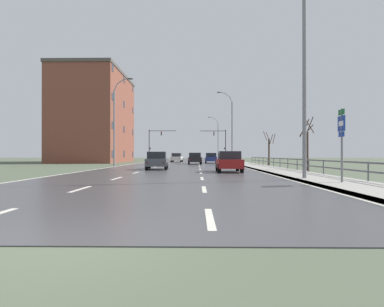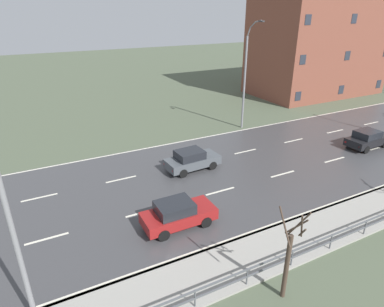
# 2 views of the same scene
# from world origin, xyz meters

# --- Properties ---
(ground_plane) EXTENTS (160.00, 160.00, 0.12)m
(ground_plane) POSITION_xyz_m (0.00, 48.00, -0.06)
(ground_plane) COLOR #4C5642
(road_asphalt_strip) EXTENTS (14.00, 120.00, 0.03)m
(road_asphalt_strip) POSITION_xyz_m (0.00, 60.00, 0.01)
(road_asphalt_strip) COLOR #3D3D3F
(road_asphalt_strip) RESTS_ON ground
(sidewalk_right) EXTENTS (3.00, 120.00, 0.12)m
(sidewalk_right) POSITION_xyz_m (8.43, 60.00, 0.06)
(sidewalk_right) COLOR gray
(sidewalk_right) RESTS_ON ground
(guardrail) EXTENTS (0.07, 33.39, 1.00)m
(guardrail) POSITION_xyz_m (9.85, 24.14, 0.71)
(guardrail) COLOR #515459
(guardrail) RESTS_ON ground
(street_lamp_foreground) EXTENTS (2.81, 0.24, 11.50)m
(street_lamp_foreground) POSITION_xyz_m (7.42, 11.93, 5.60)
(street_lamp_foreground) COLOR slate
(street_lamp_foreground) RESTS_ON ground
(street_lamp_midground) EXTENTS (2.48, 0.24, 11.30)m
(street_lamp_midground) POSITION_xyz_m (7.45, 45.91, 5.53)
(street_lamp_midground) COLOR slate
(street_lamp_midground) RESTS_ON ground
(street_lamp_distant) EXTENTS (2.79, 0.24, 11.37)m
(street_lamp_distant) POSITION_xyz_m (7.42, 79.88, 5.53)
(street_lamp_distant) COLOR slate
(street_lamp_distant) RESTS_ON ground
(street_lamp_left_bank) EXTENTS (2.24, 0.24, 10.26)m
(street_lamp_left_bank) POSITION_xyz_m (-7.47, 32.31, 5.04)
(street_lamp_left_bank) COLOR slate
(street_lamp_left_bank) RESTS_ON ground
(highway_sign) EXTENTS (0.09, 0.68, 3.33)m
(highway_sign) POSITION_xyz_m (8.39, 9.46, 2.14)
(highway_sign) COLOR slate
(highway_sign) RESTS_ON ground
(traffic_signal_right) EXTENTS (5.40, 0.36, 6.43)m
(traffic_signal_right) POSITION_xyz_m (6.94, 60.84, 4.23)
(traffic_signal_right) COLOR #38383A
(traffic_signal_right) RESTS_ON ground
(traffic_signal_left) EXTENTS (5.70, 0.36, 6.49)m
(traffic_signal_left) POSITION_xyz_m (-6.87, 61.19, 4.29)
(traffic_signal_left) COLOR #38383A
(traffic_signal_left) RESTS_ON ground
(car_near_right) EXTENTS (2.01, 4.19, 1.57)m
(car_near_right) POSITION_xyz_m (-1.46, 23.43, 0.80)
(car_near_right) COLOR #474C51
(car_near_right) RESTS_ON ground
(car_far_left) EXTENTS (1.94, 4.16, 1.57)m
(car_far_left) POSITION_xyz_m (1.73, 38.96, 0.80)
(car_far_left) COLOR black
(car_far_left) RESTS_ON ground
(car_distant) EXTENTS (1.91, 4.14, 1.57)m
(car_distant) POSITION_xyz_m (4.19, 44.28, 0.80)
(car_distant) COLOR navy
(car_distant) RESTS_ON ground
(car_near_left) EXTENTS (1.99, 4.18, 1.57)m
(car_near_left) POSITION_xyz_m (-1.50, 50.97, 0.80)
(car_near_left) COLOR silver
(car_near_left) RESTS_ON ground
(car_far_right) EXTENTS (1.85, 4.10, 1.57)m
(car_far_right) POSITION_xyz_m (4.47, 19.49, 0.80)
(car_far_right) COLOR maroon
(car_far_right) RESTS_ON ground
(brick_building) EXTENTS (10.24, 17.64, 15.34)m
(brick_building) POSITION_xyz_m (-15.56, 49.96, 7.68)
(brick_building) COLOR brown
(brick_building) RESTS_ON ground
(bare_tree_near) EXTENTS (1.12, 1.03, 4.41)m
(bare_tree_near) POSITION_xyz_m (11.00, 21.39, 2.01)
(bare_tree_near) COLOR #423328
(bare_tree_near) RESTS_ON ground
(bare_tree_mid) EXTENTS (1.30, 1.29, 4.23)m
(bare_tree_mid) POSITION_xyz_m (10.86, 34.46, 1.93)
(bare_tree_mid) COLOR #423328
(bare_tree_mid) RESTS_ON ground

